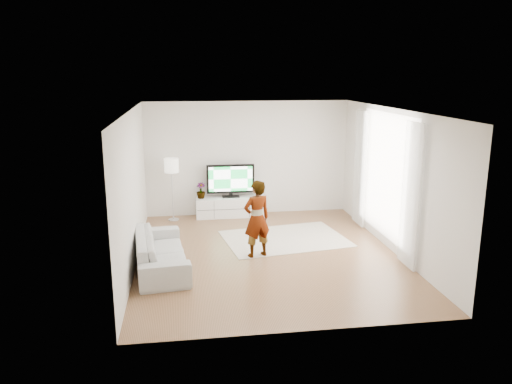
{
  "coord_description": "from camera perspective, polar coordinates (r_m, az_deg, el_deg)",
  "views": [
    {
      "loc": [
        -1.54,
        -9.07,
        3.48
      ],
      "look_at": [
        -0.17,
        0.4,
        1.17
      ],
      "focal_mm": 35.0,
      "sensor_mm": 36.0,
      "label": 1
    }
  ],
  "objects": [
    {
      "name": "wall_left",
      "position": [
        9.35,
        -13.93,
        0.31
      ],
      "size": [
        0.02,
        6.0,
        2.8
      ],
      "primitive_type": "cube",
      "color": "silver",
      "rests_on": "floor"
    },
    {
      "name": "game_console",
      "position": [
        12.32,
        0.59,
        0.06
      ],
      "size": [
        0.06,
        0.18,
        0.24
      ],
      "rotation": [
        0.0,
        0.0,
        0.06
      ],
      "color": "white",
      "rests_on": "media_console"
    },
    {
      "name": "floor",
      "position": [
        9.84,
        1.31,
        -7.16
      ],
      "size": [
        6.0,
        6.0,
        0.0
      ],
      "primitive_type": "plane",
      "color": "#956643",
      "rests_on": "ground"
    },
    {
      "name": "television",
      "position": [
        12.18,
        -2.93,
        1.44
      ],
      "size": [
        1.17,
        0.23,
        0.81
      ],
      "color": "black",
      "rests_on": "media_console"
    },
    {
      "name": "curtain_near",
      "position": [
        9.23,
        17.28,
        -0.4
      ],
      "size": [
        0.04,
        0.7,
        2.6
      ],
      "primitive_type": "cube",
      "color": "white",
      "rests_on": "floor"
    },
    {
      "name": "potted_plant",
      "position": [
        12.17,
        -6.33,
        0.16
      ],
      "size": [
        0.23,
        0.23,
        0.38
      ],
      "primitive_type": "imported",
      "rotation": [
        0.0,
        0.0,
        -0.09
      ],
      "color": "#3F7238",
      "rests_on": "media_console"
    },
    {
      "name": "wall_front",
      "position": [
        6.6,
        5.71,
        -4.88
      ],
      "size": [
        5.0,
        0.02,
        2.8
      ],
      "primitive_type": "cube",
      "color": "silver",
      "rests_on": "floor"
    },
    {
      "name": "sofa",
      "position": [
        9.25,
        -10.82,
        -6.65
      ],
      "size": [
        1.09,
        2.28,
        0.64
      ],
      "primitive_type": "imported",
      "rotation": [
        0.0,
        0.0,
        1.68
      ],
      "color": "beige",
      "rests_on": "floor"
    },
    {
      "name": "window",
      "position": [
        10.4,
        14.68,
        1.86
      ],
      "size": [
        0.01,
        2.6,
        2.5
      ],
      "primitive_type": "cube",
      "color": "white",
      "rests_on": "wall_right"
    },
    {
      "name": "player",
      "position": [
        9.49,
        0.1,
        -3.08
      ],
      "size": [
        0.63,
        0.52,
        1.5
      ],
      "primitive_type": "imported",
      "rotation": [
        0.0,
        0.0,
        3.48
      ],
      "color": "#334772",
      "rests_on": "rug"
    },
    {
      "name": "wall_back",
      "position": [
        12.34,
        -0.97,
        3.87
      ],
      "size": [
        5.0,
        0.02,
        2.8
      ],
      "primitive_type": "cube",
      "color": "silver",
      "rests_on": "floor"
    },
    {
      "name": "wall_right",
      "position": [
        10.15,
        15.42,
        1.24
      ],
      "size": [
        0.02,
        6.0,
        2.8
      ],
      "primitive_type": "cube",
      "color": "silver",
      "rests_on": "floor"
    },
    {
      "name": "floor_lamp",
      "position": [
        11.92,
        -9.63,
        2.69
      ],
      "size": [
        0.33,
        0.33,
        1.5
      ],
      "color": "silver",
      "rests_on": "floor"
    },
    {
      "name": "media_console",
      "position": [
        12.32,
        -2.88,
        -1.69
      ],
      "size": [
        1.72,
        0.49,
        0.48
      ],
      "color": "white",
      "rests_on": "floor"
    },
    {
      "name": "ceiling",
      "position": [
        9.22,
        1.4,
        9.34
      ],
      "size": [
        6.0,
        6.0,
        0.0
      ],
      "primitive_type": "plane",
      "color": "white",
      "rests_on": "wall_back"
    },
    {
      "name": "curtain_far",
      "position": [
        11.57,
        11.82,
        2.67
      ],
      "size": [
        0.04,
        0.7,
        2.6
      ],
      "primitive_type": "cube",
      "color": "white",
      "rests_on": "floor"
    },
    {
      "name": "rug",
      "position": [
        10.73,
        3.3,
        -5.34
      ],
      "size": [
        2.77,
        2.18,
        0.01
      ],
      "primitive_type": "cube",
      "rotation": [
        0.0,
        0.0,
        0.15
      ],
      "color": "beige",
      "rests_on": "floor"
    }
  ]
}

